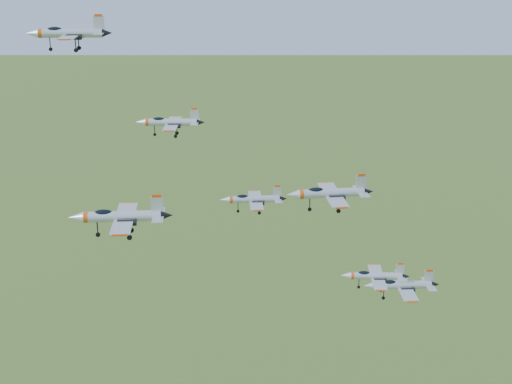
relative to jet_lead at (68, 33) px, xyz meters
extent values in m
cylinder|color=#B0B7BD|center=(0.38, -0.05, -0.03)|extent=(9.65, 2.57, 1.38)
cone|color=#B0B7BD|center=(-5.31, 0.67, -0.03)|extent=(2.07, 1.61, 1.38)
cone|color=black|center=(5.85, -0.74, -0.03)|extent=(1.62, 1.35, 1.17)
ellipsoid|color=black|center=(-1.94, 0.24, 0.49)|extent=(2.44, 1.28, 0.88)
cube|color=#B0B7BD|center=(0.22, -3.02, -0.30)|extent=(3.01, 4.94, 0.15)
cube|color=#B0B7BD|center=(0.96, 2.87, -0.30)|extent=(3.01, 4.94, 0.15)
cube|color=#B0B7BD|center=(4.70, -0.59, 1.40)|extent=(1.60, 0.33, 2.23)
cube|color=#CC460E|center=(4.70, -0.59, 2.57)|extent=(1.18, 0.29, 0.37)
cylinder|color=#B0B7BD|center=(14.61, -7.18, -12.63)|extent=(7.80, 2.46, 1.12)
cone|color=#B0B7BD|center=(10.05, -6.36, -12.63)|extent=(1.72, 1.37, 1.12)
cone|color=black|center=(19.00, -7.97, -12.63)|extent=(1.35, 1.15, 0.95)
ellipsoid|color=black|center=(12.75, -6.84, -12.21)|extent=(2.00, 1.12, 0.71)
cube|color=#B0B7BD|center=(14.35, -9.57, -12.85)|extent=(2.61, 4.06, 0.12)
cube|color=#B0B7BD|center=(15.20, -4.84, -12.85)|extent=(2.61, 4.06, 0.12)
cube|color=#B0B7BD|center=(18.07, -7.80, -11.48)|extent=(1.28, 0.33, 1.80)
cube|color=#CC460E|center=(18.07, -7.80, -10.53)|extent=(0.95, 0.29, 0.30)
cylinder|color=#B0B7BD|center=(7.34, -32.81, -17.38)|extent=(9.10, 2.20, 1.30)
cone|color=#B0B7BD|center=(1.96, -32.27, -17.38)|extent=(1.92, 1.48, 1.30)
cone|color=black|center=(12.52, -33.33, -17.38)|extent=(1.51, 1.24, 1.11)
ellipsoid|color=black|center=(5.15, -32.59, -16.89)|extent=(2.29, 1.15, 0.83)
cube|color=#B0B7BD|center=(7.26, -35.62, -17.63)|extent=(2.73, 4.62, 0.14)
cube|color=#B0B7BD|center=(7.82, -30.04, -17.63)|extent=(2.73, 4.62, 0.14)
cube|color=#B0B7BD|center=(11.43, -33.22, -16.03)|extent=(1.51, 0.27, 2.10)
cube|color=#CC460E|center=(11.43, -33.22, -14.93)|extent=(1.11, 0.25, 0.35)
cylinder|color=#B0B7BD|center=(28.41, -0.36, -28.27)|extent=(8.54, 2.12, 1.22)
cone|color=#B0B7BD|center=(23.36, 0.18, -28.27)|extent=(1.81, 1.40, 1.22)
cone|color=black|center=(33.27, -0.89, -28.27)|extent=(1.42, 1.17, 1.04)
ellipsoid|color=black|center=(26.35, -0.14, -27.81)|extent=(2.15, 1.10, 0.78)
cube|color=#B0B7BD|center=(28.31, -3.00, -28.50)|extent=(2.59, 4.34, 0.13)
cube|color=#B0B7BD|center=(28.88, 2.23, -28.50)|extent=(2.59, 4.34, 0.13)
cube|color=#B0B7BD|center=(32.24, -0.78, -27.00)|extent=(1.41, 0.26, 1.97)
cube|color=#CC460E|center=(32.24, -0.78, -25.97)|extent=(1.04, 0.24, 0.33)
cylinder|color=#B0B7BD|center=(36.62, -18.78, -21.15)|extent=(9.48, 1.79, 1.36)
cone|color=#B0B7BD|center=(30.97, -18.52, -21.15)|extent=(1.95, 1.45, 1.36)
cone|color=black|center=(42.06, -19.03, -21.15)|extent=(1.52, 1.22, 1.16)
ellipsoid|color=black|center=(34.32, -18.68, -20.63)|extent=(2.35, 1.08, 0.86)
cube|color=#B0B7BD|center=(36.69, -21.72, -21.41)|extent=(2.62, 4.71, 0.15)
cube|color=#B0B7BD|center=(36.96, -15.86, -21.41)|extent=(2.62, 4.71, 0.15)
cube|color=#B0B7BD|center=(40.91, -18.98, -19.73)|extent=(1.58, 0.20, 2.20)
cube|color=#CC460E|center=(40.91, -18.98, -18.58)|extent=(1.16, 0.20, 0.37)
cylinder|color=#B0B7BD|center=(45.55, -14.95, -36.96)|extent=(8.13, 2.74, 1.16)
cone|color=#B0B7BD|center=(40.80, -13.99, -36.96)|extent=(1.81, 1.46, 1.16)
cone|color=black|center=(50.11, -15.87, -36.96)|extent=(1.43, 1.22, 0.99)
ellipsoid|color=black|center=(43.62, -14.56, -36.52)|extent=(2.10, 1.21, 0.74)
cube|color=#B0B7BD|center=(45.23, -17.44, -37.19)|extent=(2.80, 4.27, 0.13)
cube|color=#B0B7BD|center=(46.22, -12.52, -37.19)|extent=(2.80, 4.27, 0.13)
cube|color=#B0B7BD|center=(49.15, -15.67, -35.75)|extent=(1.34, 0.37, 1.88)
cube|color=#CC460E|center=(49.15, -15.67, -34.77)|extent=(0.99, 0.32, 0.31)
cylinder|color=#B0B7BD|center=(55.46, -1.96, -45.93)|extent=(10.39, 2.70, 1.49)
cone|color=#B0B7BD|center=(49.33, -1.23, -45.93)|extent=(2.22, 1.72, 1.49)
cone|color=black|center=(61.37, -2.67, -45.93)|extent=(1.74, 1.44, 1.26)
ellipsoid|color=black|center=(52.97, -1.67, -45.37)|extent=(2.62, 1.36, 0.94)
cube|color=#B0B7BD|center=(55.31, -5.17, -46.22)|extent=(3.21, 5.31, 0.16)
cube|color=#B0B7BD|center=(56.07, 1.19, -46.22)|extent=(3.21, 5.31, 0.16)
cube|color=#B0B7BD|center=(60.12, -2.52, -44.39)|extent=(1.72, 0.34, 2.40)
cube|color=#CC460E|center=(60.12, -2.52, -43.13)|extent=(1.27, 0.31, 0.40)
camera|label=1|loc=(10.05, -112.12, 13.35)|focal=50.00mm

